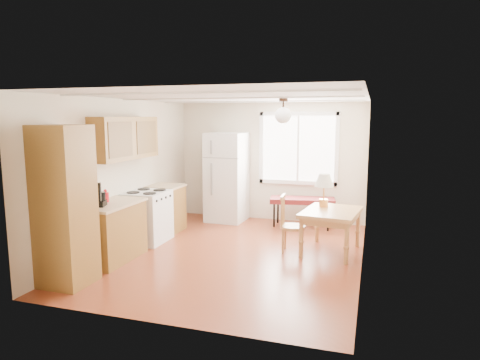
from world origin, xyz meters
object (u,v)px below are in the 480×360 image
at_px(dining_table, 331,216).
at_px(chair, 287,220).
at_px(refrigerator, 227,177).
at_px(bench, 302,201).

xyz_separation_m(dining_table, chair, (-0.68, -0.17, -0.07)).
distance_m(refrigerator, chair, 2.44).
height_order(refrigerator, dining_table, refrigerator).
bearing_deg(dining_table, refrigerator, 153.57).
relative_size(dining_table, chair, 1.32).
bearing_deg(refrigerator, bench, -0.12).
relative_size(refrigerator, bench, 1.40).
relative_size(refrigerator, chair, 2.02).
xyz_separation_m(refrigerator, dining_table, (2.34, -1.57, -0.34)).
bearing_deg(bench, chair, -98.46).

